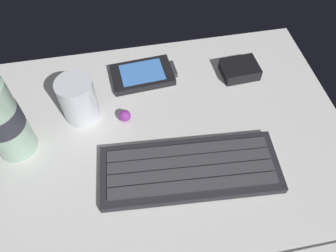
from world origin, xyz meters
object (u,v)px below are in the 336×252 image
juice_cup (79,101)px  keyboard (190,169)px  handheld_device (143,75)px  charger_block (240,69)px  trackball_mouse (125,116)px

juice_cup → keyboard: bearing=-42.2°
handheld_device → juice_cup: bearing=-149.3°
keyboard → handheld_device: (-4.51, 22.45, -0.08)cm
keyboard → charger_block: (14.70, 19.82, 0.39)cm
juice_cup → charger_block: juice_cup is taller
handheld_device → charger_block: bearing=-7.8°
juice_cup → charger_block: bearing=8.4°
handheld_device → trackball_mouse: trackball_mouse is taller
handheld_device → juice_cup: 14.57cm
keyboard → trackball_mouse: 15.62cm
keyboard → juice_cup: bearing=137.8°
handheld_device → juice_cup: size_ratio=1.55×
handheld_device → trackball_mouse: 10.94cm
juice_cup → trackball_mouse: bearing=-19.0°
juice_cup → trackball_mouse: (7.50, -2.59, -2.81)cm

